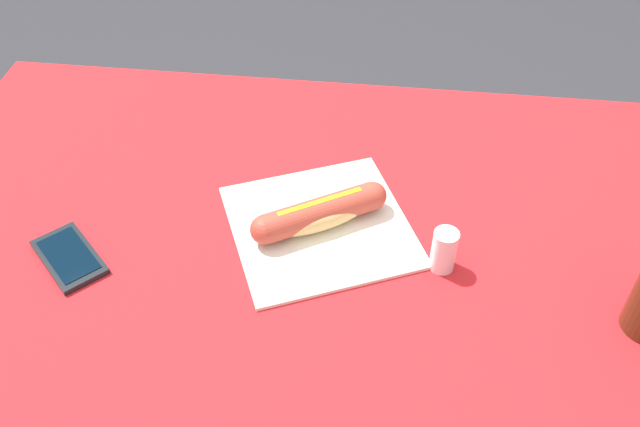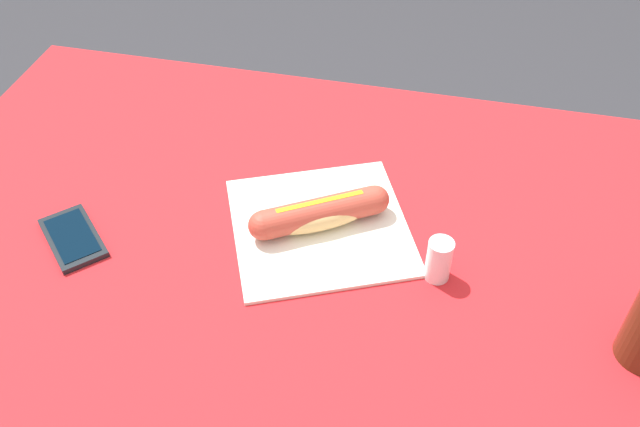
# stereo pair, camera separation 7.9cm
# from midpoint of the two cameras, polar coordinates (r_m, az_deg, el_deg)

# --- Properties ---
(dining_table) EXTENTS (1.23, 0.85, 0.77)m
(dining_table) POSITION_cam_midpoint_polar(r_m,az_deg,el_deg) (1.14, -0.97, -6.57)
(dining_table) COLOR brown
(dining_table) RESTS_ON ground
(paper_wrapper) EXTENTS (0.34, 0.34, 0.01)m
(paper_wrapper) POSITION_cam_midpoint_polar(r_m,az_deg,el_deg) (1.05, 2.15, -1.15)
(paper_wrapper) COLOR silver
(paper_wrapper) RESTS_ON dining_table
(hot_dog) EXTENTS (0.19, 0.14, 0.05)m
(hot_dog) POSITION_cam_midpoint_polar(r_m,az_deg,el_deg) (1.03, 2.19, -0.06)
(hot_dog) COLOR #E5BC75
(hot_dog) RESTS_ON paper_wrapper
(cell_phone) EXTENTS (0.14, 0.14, 0.01)m
(cell_phone) POSITION_cam_midpoint_polar(r_m,az_deg,el_deg) (1.08, -17.86, -2.00)
(cell_phone) COLOR black
(cell_phone) RESTS_ON dining_table
(salt_shaker) EXTENTS (0.04, 0.04, 0.07)m
(salt_shaker) POSITION_cam_midpoint_polar(r_m,az_deg,el_deg) (0.98, 12.11, -3.87)
(salt_shaker) COLOR silver
(salt_shaker) RESTS_ON dining_table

